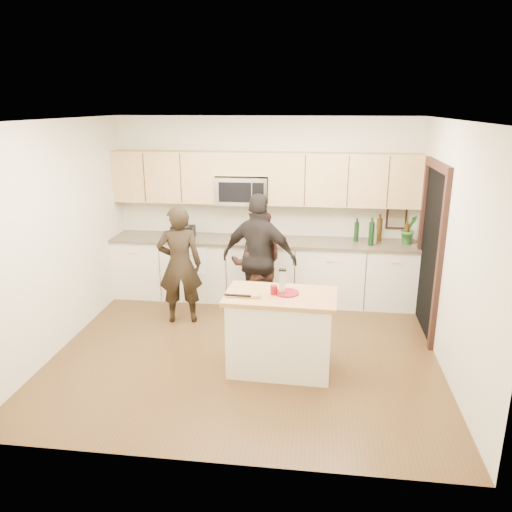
# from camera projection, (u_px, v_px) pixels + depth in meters

# --- Properties ---
(floor) EXTENTS (4.50, 4.50, 0.00)m
(floor) POSITION_uv_depth(u_px,v_px,m) (247.00, 350.00, 6.05)
(floor) COLOR #53371C
(floor) RESTS_ON ground
(room_shell) EXTENTS (4.52, 4.02, 2.71)m
(room_shell) POSITION_uv_depth(u_px,v_px,m) (246.00, 210.00, 5.54)
(room_shell) COLOR beige
(room_shell) RESTS_ON ground
(back_cabinetry) EXTENTS (4.50, 0.66, 0.94)m
(back_cabinetry) POSITION_uv_depth(u_px,v_px,m) (262.00, 269.00, 7.52)
(back_cabinetry) COLOR white
(back_cabinetry) RESTS_ON ground
(upper_cabinetry) EXTENTS (4.50, 0.33, 0.75)m
(upper_cabinetry) POSITION_uv_depth(u_px,v_px,m) (266.00, 177.00, 7.25)
(upper_cabinetry) COLOR tan
(upper_cabinetry) RESTS_ON ground
(microwave) EXTENTS (0.76, 0.41, 0.40)m
(microwave) POSITION_uv_depth(u_px,v_px,m) (243.00, 190.00, 7.31)
(microwave) COLOR silver
(microwave) RESTS_ON ground
(doorway) EXTENTS (0.06, 1.25, 2.20)m
(doorway) POSITION_uv_depth(u_px,v_px,m) (431.00, 245.00, 6.30)
(doorway) COLOR black
(doorway) RESTS_ON ground
(framed_picture) EXTENTS (0.30, 0.03, 0.38)m
(framed_picture) POSITION_uv_depth(u_px,v_px,m) (397.00, 216.00, 7.32)
(framed_picture) COLOR black
(framed_picture) RESTS_ON ground
(dish_towel) EXTENTS (0.34, 0.60, 0.48)m
(dish_towel) POSITION_uv_depth(u_px,v_px,m) (197.00, 250.00, 7.35)
(dish_towel) COLOR white
(dish_towel) RESTS_ON ground
(island) EXTENTS (1.22, 0.74, 0.90)m
(island) POSITION_uv_depth(u_px,v_px,m) (280.00, 332.00, 5.50)
(island) COLOR white
(island) RESTS_ON ground
(red_plate) EXTENTS (0.27, 0.27, 0.02)m
(red_plate) POSITION_uv_depth(u_px,v_px,m) (287.00, 293.00, 5.39)
(red_plate) COLOR maroon
(red_plate) RESTS_ON island
(box_grater) EXTENTS (0.08, 0.06, 0.27)m
(box_grater) POSITION_uv_depth(u_px,v_px,m) (282.00, 281.00, 5.33)
(box_grater) COLOR silver
(box_grater) RESTS_ON red_plate
(drink_glass) EXTENTS (0.08, 0.08, 0.10)m
(drink_glass) POSITION_uv_depth(u_px,v_px,m) (274.00, 290.00, 5.35)
(drink_glass) COLOR maroon
(drink_glass) RESTS_ON island
(cutting_board) EXTENTS (0.23, 0.17, 0.02)m
(cutting_board) POSITION_uv_depth(u_px,v_px,m) (248.00, 295.00, 5.32)
(cutting_board) COLOR #B7864C
(cutting_board) RESTS_ON island
(tongs) EXTENTS (0.29, 0.04, 0.02)m
(tongs) POSITION_uv_depth(u_px,v_px,m) (238.00, 295.00, 5.26)
(tongs) COLOR black
(tongs) RESTS_ON cutting_board
(knife) EXTENTS (0.19, 0.03, 0.01)m
(knife) POSITION_uv_depth(u_px,v_px,m) (253.00, 297.00, 5.24)
(knife) COLOR silver
(knife) RESTS_ON cutting_board
(toaster) EXTENTS (0.34, 0.22, 0.18)m
(toaster) POSITION_uv_depth(u_px,v_px,m) (183.00, 232.00, 7.48)
(toaster) COLOR black
(toaster) RESTS_ON back_cabinetry
(bottle_cluster) EXTENTS (0.81, 0.33, 0.40)m
(bottle_cluster) POSITION_uv_depth(u_px,v_px,m) (384.00, 231.00, 7.14)
(bottle_cluster) COLOR black
(bottle_cluster) RESTS_ON back_cabinetry
(orchid) EXTENTS (0.30, 0.27, 0.44)m
(orchid) POSITION_uv_depth(u_px,v_px,m) (409.00, 229.00, 7.09)
(orchid) COLOR #2D6D2B
(orchid) RESTS_ON back_cabinetry
(woman_left) EXTENTS (0.66, 0.50, 1.61)m
(woman_left) POSITION_uv_depth(u_px,v_px,m) (180.00, 265.00, 6.65)
(woman_left) COLOR black
(woman_left) RESTS_ON ground
(woman_center) EXTENTS (0.79, 0.65, 1.51)m
(woman_center) POSITION_uv_depth(u_px,v_px,m) (258.00, 265.00, 6.83)
(woman_center) COLOR black
(woman_center) RESTS_ON ground
(woman_right) EXTENTS (1.10, 0.63, 1.76)m
(woman_right) POSITION_uv_depth(u_px,v_px,m) (259.00, 259.00, 6.66)
(woman_right) COLOR black
(woman_right) RESTS_ON ground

